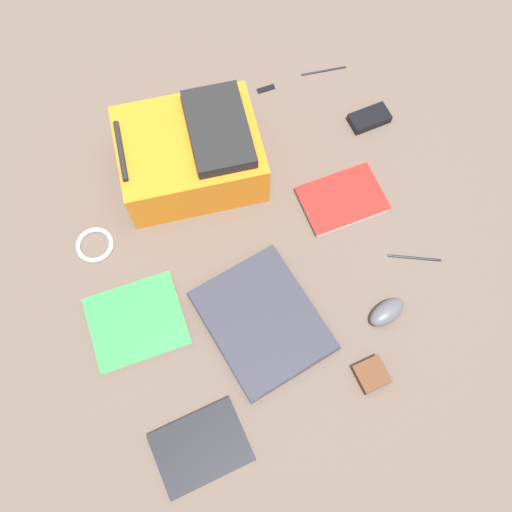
{
  "coord_description": "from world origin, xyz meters",
  "views": [
    {
      "loc": [
        0.55,
        -0.29,
        1.48
      ],
      "look_at": [
        0.04,
        -0.05,
        0.02
      ],
      "focal_mm": 39.17,
      "sensor_mm": 36.0,
      "label": 1
    }
  ],
  "objects_px": {
    "power_brick": "(369,118)",
    "laptop": "(262,320)",
    "backpack": "(192,153)",
    "computer_mouse": "(387,312)",
    "cable_coil": "(95,245)",
    "book_manual": "(201,448)",
    "usb_stick": "(266,89)",
    "pen_blue": "(415,258)",
    "pen_black": "(324,70)",
    "earbud_pouch": "(371,375)",
    "book_red": "(137,322)",
    "book_blue": "(342,199)"
  },
  "relations": [
    {
      "from": "backpack",
      "to": "cable_coil",
      "type": "relative_size",
      "value": 4.21
    },
    {
      "from": "laptop",
      "to": "computer_mouse",
      "type": "distance_m",
      "value": 0.34
    },
    {
      "from": "book_red",
      "to": "book_manual",
      "type": "distance_m",
      "value": 0.37
    },
    {
      "from": "book_manual",
      "to": "power_brick",
      "type": "distance_m",
      "value": 1.09
    },
    {
      "from": "backpack",
      "to": "computer_mouse",
      "type": "height_order",
      "value": "backpack"
    },
    {
      "from": "power_brick",
      "to": "pen_blue",
      "type": "bearing_deg",
      "value": -13.72
    },
    {
      "from": "pen_black",
      "to": "laptop",
      "type": "bearing_deg",
      "value": -39.15
    },
    {
      "from": "book_blue",
      "to": "book_manual",
      "type": "bearing_deg",
      "value": -54.97
    },
    {
      "from": "laptop",
      "to": "pen_black",
      "type": "xyz_separation_m",
      "value": [
        -0.67,
        0.54,
        -0.01
      ]
    },
    {
      "from": "laptop",
      "to": "cable_coil",
      "type": "xyz_separation_m",
      "value": [
        -0.41,
        -0.33,
        -0.01
      ]
    },
    {
      "from": "book_red",
      "to": "computer_mouse",
      "type": "xyz_separation_m",
      "value": [
        0.27,
        0.62,
        0.01
      ]
    },
    {
      "from": "cable_coil",
      "to": "power_brick",
      "type": "bearing_deg",
      "value": 91.9
    },
    {
      "from": "book_red",
      "to": "earbud_pouch",
      "type": "distance_m",
      "value": 0.64
    },
    {
      "from": "pen_blue",
      "to": "usb_stick",
      "type": "xyz_separation_m",
      "value": [
        -0.7,
        -0.13,
        0.0
      ]
    },
    {
      "from": "book_manual",
      "to": "pen_blue",
      "type": "relative_size",
      "value": 1.53
    },
    {
      "from": "computer_mouse",
      "to": "cable_coil",
      "type": "relative_size",
      "value": 1.01
    },
    {
      "from": "book_red",
      "to": "pen_black",
      "type": "bearing_deg",
      "value": 121.63
    },
    {
      "from": "book_red",
      "to": "usb_stick",
      "type": "relative_size",
      "value": 4.64
    },
    {
      "from": "laptop",
      "to": "book_manual",
      "type": "distance_m",
      "value": 0.36
    },
    {
      "from": "usb_stick",
      "to": "computer_mouse",
      "type": "bearing_deg",
      "value": -2.21
    },
    {
      "from": "book_blue",
      "to": "pen_blue",
      "type": "distance_m",
      "value": 0.27
    },
    {
      "from": "book_manual",
      "to": "usb_stick",
      "type": "height_order",
      "value": "book_manual"
    },
    {
      "from": "pen_black",
      "to": "pen_blue",
      "type": "height_order",
      "value": "same"
    },
    {
      "from": "backpack",
      "to": "earbud_pouch",
      "type": "height_order",
      "value": "backpack"
    },
    {
      "from": "cable_coil",
      "to": "book_manual",
      "type": "bearing_deg",
      "value": 5.06
    },
    {
      "from": "backpack",
      "to": "cable_coil",
      "type": "distance_m",
      "value": 0.38
    },
    {
      "from": "book_manual",
      "to": "pen_black",
      "type": "relative_size",
      "value": 1.53
    },
    {
      "from": "laptop",
      "to": "book_red",
      "type": "height_order",
      "value": "laptop"
    },
    {
      "from": "backpack",
      "to": "pen_blue",
      "type": "height_order",
      "value": "backpack"
    },
    {
      "from": "backpack",
      "to": "computer_mouse",
      "type": "bearing_deg",
      "value": 24.36
    },
    {
      "from": "power_brick",
      "to": "laptop",
      "type": "bearing_deg",
      "value": -52.99
    },
    {
      "from": "pen_blue",
      "to": "earbud_pouch",
      "type": "relative_size",
      "value": 1.94
    },
    {
      "from": "book_blue",
      "to": "book_red",
      "type": "bearing_deg",
      "value": -82.9
    },
    {
      "from": "computer_mouse",
      "to": "pen_black",
      "type": "xyz_separation_m",
      "value": [
        -0.79,
        0.23,
        -0.02
      ]
    },
    {
      "from": "cable_coil",
      "to": "earbud_pouch",
      "type": "height_order",
      "value": "earbud_pouch"
    },
    {
      "from": "book_manual",
      "to": "pen_black",
      "type": "xyz_separation_m",
      "value": [
        -0.89,
        0.82,
        -0.01
      ]
    },
    {
      "from": "computer_mouse",
      "to": "power_brick",
      "type": "relative_size",
      "value": 0.88
    },
    {
      "from": "book_red",
      "to": "usb_stick",
      "type": "bearing_deg",
      "value": 129.75
    },
    {
      "from": "earbud_pouch",
      "to": "usb_stick",
      "type": "xyz_separation_m",
      "value": [
        -0.94,
        0.15,
        -0.01
      ]
    },
    {
      "from": "usb_stick",
      "to": "earbud_pouch",
      "type": "bearing_deg",
      "value": -9.11
    },
    {
      "from": "book_manual",
      "to": "pen_blue",
      "type": "height_order",
      "value": "book_manual"
    },
    {
      "from": "backpack",
      "to": "power_brick",
      "type": "height_order",
      "value": "backpack"
    },
    {
      "from": "book_red",
      "to": "power_brick",
      "type": "bearing_deg",
      "value": 108.31
    },
    {
      "from": "cable_coil",
      "to": "book_blue",
      "type": "bearing_deg",
      "value": 75.72
    },
    {
      "from": "power_brick",
      "to": "usb_stick",
      "type": "xyz_separation_m",
      "value": [
        -0.25,
        -0.24,
        -0.01
      ]
    },
    {
      "from": "computer_mouse",
      "to": "pen_blue",
      "type": "distance_m",
      "value": 0.19
    },
    {
      "from": "book_red",
      "to": "book_blue",
      "type": "relative_size",
      "value": 1.09
    },
    {
      "from": "pen_black",
      "to": "book_blue",
      "type": "bearing_deg",
      "value": -21.6
    },
    {
      "from": "book_red",
      "to": "pen_blue",
      "type": "xyz_separation_m",
      "value": [
        0.16,
        0.78,
        -0.01
      ]
    },
    {
      "from": "earbud_pouch",
      "to": "pen_black",
      "type": "bearing_deg",
      "value": 159.12
    }
  ]
}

